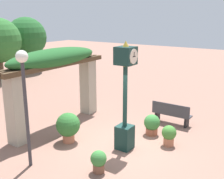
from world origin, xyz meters
TOP-DOWN VIEW (x-y plane):
  - ground_plane at (0.00, 0.00)m, footprint 60.00×60.00m
  - pedestal_clock at (-0.22, -0.20)m, footprint 0.55×0.60m
  - pergola at (0.00, 3.04)m, footprint 4.97×1.13m
  - potted_plant_near_left at (-0.89, 1.68)m, footprint 0.83×0.83m
  - potted_plant_near_right at (-1.87, -0.36)m, footprint 0.46×0.46m
  - potted_plant_far_left at (0.79, -1.33)m, footprint 0.49×0.49m
  - potted_plant_far_right at (1.30, -0.44)m, footprint 0.59×0.59m
  - park_bench at (2.68, -0.63)m, footprint 0.42×1.57m
  - lamp_post at (-2.70, 1.52)m, footprint 0.34×0.34m

SIDE VIEW (x-z plane):
  - ground_plane at x=0.00m, z-range 0.00..0.00m
  - potted_plant_near_right at x=-1.87m, z-range 0.03..0.68m
  - potted_plant_far_left at x=0.79m, z-range 0.04..0.75m
  - potted_plant_far_right at x=1.30m, z-range 0.02..0.80m
  - park_bench at x=2.68m, z-range -0.01..0.88m
  - potted_plant_near_left at x=-0.89m, z-range 0.07..1.13m
  - pedestal_clock at x=-0.22m, z-range -0.07..3.48m
  - pergola at x=0.00m, z-range 0.78..3.87m
  - lamp_post at x=-2.70m, z-range 0.78..4.17m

